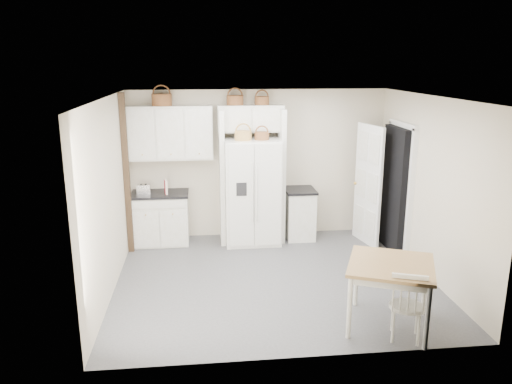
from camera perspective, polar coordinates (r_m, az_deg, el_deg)
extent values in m
plane|color=#404042|center=(7.36, 2.05, -9.88)|extent=(4.50, 4.50, 0.00)
plane|color=white|center=(6.71, 2.26, 10.76)|extent=(4.50, 4.50, 0.00)
plane|color=beige|center=(8.85, 0.26, 3.23)|extent=(4.50, 0.00, 4.50)
plane|color=beige|center=(6.96, -16.49, -0.56)|extent=(0.00, 4.00, 4.00)
plane|color=beige|center=(7.58, 19.23, 0.43)|extent=(0.00, 4.00, 4.00)
cube|color=white|center=(8.55, -0.44, 0.08)|extent=(0.93, 0.75, 1.81)
cube|color=beige|center=(8.75, -10.80, -3.05)|extent=(0.93, 0.59, 0.86)
cube|color=beige|center=(8.89, 4.99, -2.59)|extent=(0.49, 0.58, 0.85)
cube|color=brown|center=(6.20, 14.97, -11.27)|extent=(1.25, 1.25, 0.79)
cube|color=beige|center=(5.99, 16.83, -12.41)|extent=(0.49, 0.46, 0.79)
cube|color=black|center=(8.63, -10.94, -0.21)|extent=(0.97, 0.63, 0.04)
cube|color=black|center=(8.77, 5.06, 0.20)|extent=(0.52, 0.62, 0.04)
cube|color=silver|center=(8.61, -12.72, 0.33)|extent=(0.22, 0.13, 0.15)
cube|color=#A1091A|center=(8.51, -10.28, 0.57)|extent=(0.06, 0.16, 0.24)
cube|color=beige|center=(8.51, -10.24, 0.58)|extent=(0.06, 0.16, 0.24)
cylinder|color=brown|center=(8.49, -10.72, 10.31)|extent=(0.33, 0.33, 0.19)
cylinder|color=brown|center=(8.49, -2.41, 10.43)|extent=(0.28, 0.28, 0.16)
cylinder|color=brown|center=(8.54, 0.68, 10.40)|extent=(0.24, 0.24, 0.14)
cylinder|color=olive|center=(8.24, -1.48, 6.46)|extent=(0.28, 0.28, 0.15)
cylinder|color=brown|center=(8.27, 0.67, 6.42)|extent=(0.24, 0.24, 0.13)
cube|color=beige|center=(8.54, -9.72, 6.69)|extent=(1.40, 0.34, 0.90)
cube|color=beige|center=(8.54, -0.62, 8.42)|extent=(1.12, 0.34, 0.45)
cube|color=beige|center=(8.54, -3.92, 1.74)|extent=(0.08, 0.60, 2.30)
cube|color=beige|center=(8.64, 2.86, 1.91)|extent=(0.08, 0.60, 2.30)
cube|color=black|center=(8.25, -14.58, 1.90)|extent=(0.09, 0.09, 2.60)
cube|color=black|center=(8.49, 15.69, 0.28)|extent=(0.18, 0.85, 2.05)
cube|color=white|center=(8.67, 12.67, 0.76)|extent=(0.21, 0.79, 2.05)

